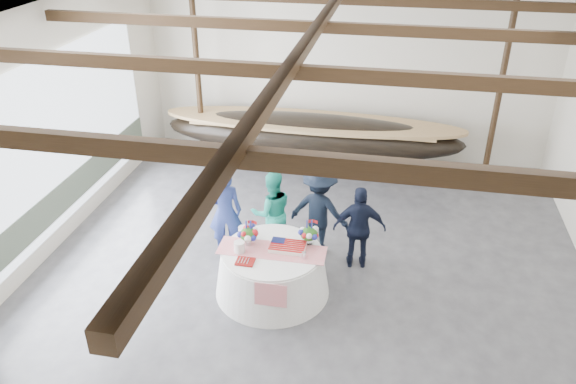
# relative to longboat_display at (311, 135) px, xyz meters

# --- Properties ---
(floor) EXTENTS (10.00, 12.00, 0.01)m
(floor) POSITION_rel_longboat_display_xyz_m (0.68, -4.97, -0.88)
(floor) COLOR #3D3D42
(floor) RESTS_ON ground
(wall_back) EXTENTS (10.00, 0.02, 4.50)m
(wall_back) POSITION_rel_longboat_display_xyz_m (0.68, 1.03, 1.37)
(wall_back) COLOR silver
(wall_back) RESTS_ON ground
(wall_left) EXTENTS (0.02, 12.00, 4.50)m
(wall_left) POSITION_rel_longboat_display_xyz_m (-4.32, -4.97, 1.37)
(wall_left) COLOR silver
(wall_left) RESTS_ON ground
(ceiling) EXTENTS (10.00, 12.00, 0.01)m
(ceiling) POSITION_rel_longboat_display_xyz_m (0.68, -4.97, 3.62)
(ceiling) COLOR white
(ceiling) RESTS_ON wall_back
(pavilion_structure) EXTENTS (9.80, 11.76, 4.50)m
(pavilion_structure) POSITION_rel_longboat_display_xyz_m (0.68, -4.13, 3.12)
(pavilion_structure) COLOR black
(pavilion_structure) RESTS_ON ground
(open_bay) EXTENTS (0.03, 7.00, 3.20)m
(open_bay) POSITION_rel_longboat_display_xyz_m (-4.27, -3.97, 0.94)
(open_bay) COLOR silver
(open_bay) RESTS_ON ground
(longboat_display) EXTENTS (7.37, 1.47, 1.38)m
(longboat_display) POSITION_rel_longboat_display_xyz_m (0.00, 0.00, 0.00)
(longboat_display) COLOR black
(longboat_display) RESTS_ON ground
(banquet_table) EXTENTS (1.98, 1.98, 0.85)m
(banquet_table) POSITION_rel_longboat_display_xyz_m (0.13, -4.99, -0.46)
(banquet_table) COLOR silver
(banquet_table) RESTS_ON ground
(tabletop_items) EXTENTS (1.84, 1.01, 0.40)m
(tabletop_items) POSITION_rel_longboat_display_xyz_m (0.15, -4.84, 0.11)
(tabletop_items) COLOR red
(tabletop_items) RESTS_ON banquet_table
(guest_woman_blue) EXTENTS (0.74, 0.60, 1.76)m
(guest_woman_blue) POSITION_rel_longboat_display_xyz_m (-1.00, -3.98, 0.00)
(guest_woman_blue) COLOR navy
(guest_woman_blue) RESTS_ON ground
(guest_woman_teal) EXTENTS (0.99, 0.90, 1.66)m
(guest_woman_teal) POSITION_rel_longboat_display_xyz_m (-0.15, -3.73, -0.05)
(guest_woman_teal) COLOR teal
(guest_woman_teal) RESTS_ON ground
(guest_man_left) EXTENTS (1.28, 0.90, 1.80)m
(guest_man_left) POSITION_rel_longboat_display_xyz_m (0.73, -3.61, 0.02)
(guest_man_left) COLOR black
(guest_man_left) RESTS_ON ground
(guest_man_right) EXTENTS (1.00, 0.52, 1.63)m
(guest_man_right) POSITION_rel_longboat_display_xyz_m (1.52, -3.94, -0.07)
(guest_man_right) COLOR black
(guest_man_right) RESTS_ON ground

